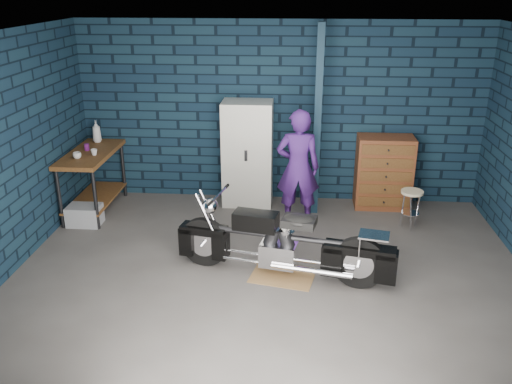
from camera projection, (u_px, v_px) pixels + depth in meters
ground at (270, 277)px, 6.26m from camera, size 6.00×6.00×0.00m
room_walls at (274, 104)px, 6.08m from camera, size 6.02×5.01×2.71m
support_post at (317, 123)px, 7.54m from camera, size 0.10×0.10×2.70m
workbench at (94, 182)px, 7.91m from camera, size 0.60×1.40×0.91m
drip_mat at (283, 275)px, 6.29m from camera, size 0.81×0.67×0.01m
motorcycle at (284, 239)px, 6.12m from camera, size 2.23×1.01×0.95m
person at (298, 168)px, 7.38m from camera, size 0.61×0.41×1.63m
storage_bin at (85, 215)px, 7.56m from camera, size 0.45×0.32×0.28m
locker at (248, 154)px, 8.08m from camera, size 0.73×0.52×1.57m
tool_chest at (384, 173)px, 8.02m from camera, size 0.81×0.45×1.09m
shop_stool at (410, 209)px, 7.42m from camera, size 0.39×0.39×0.55m
cup_a at (77, 155)px, 7.44m from camera, size 0.15×0.15×0.09m
cup_b at (94, 152)px, 7.59m from camera, size 0.10×0.10×0.09m
mug_purple at (87, 147)px, 7.80m from camera, size 0.09×0.09×0.10m
bottle at (96, 131)px, 8.18m from camera, size 0.17×0.17×0.33m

